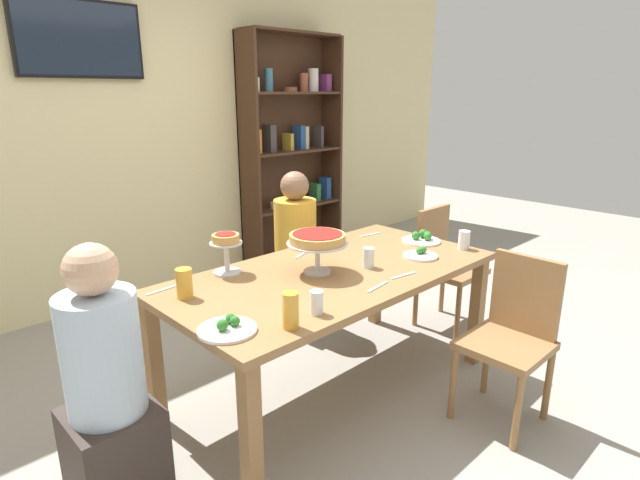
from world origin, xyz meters
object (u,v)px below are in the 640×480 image
Objects in this scene: dining_table at (333,284)px; chair_head_east at (444,261)px; diner_far_right at (296,262)px; chair_near_right at (512,331)px; beer_glass_amber_tall at (184,283)px; personal_pizza_stand at (226,246)px; diner_head_west at (108,401)px; salad_plate_near_diner at (421,255)px; cutlery_spare_fork at (403,276)px; television at (80,39)px; water_glass_clear_far at (317,302)px; cutlery_knife_near at (163,290)px; salad_plate_spare at (228,328)px; deep_dish_pizza_stand at (317,241)px; salad_plate_far_diner at (422,238)px; cutlery_fork_near at (378,287)px; water_glass_clear_spare at (369,258)px; bookshelf at (290,149)px; beer_glass_amber_short at (291,310)px; cutlery_knife_far at (303,254)px; cutlery_fork_far at (371,235)px; water_glass_clear_near at (464,240)px.

chair_head_east is (1.22, 0.06, -0.17)m from dining_table.
chair_near_right is at bearing 3.07° from diner_far_right.
personal_pizza_stand is at bearing 22.95° from beer_glass_amber_tall.
personal_pizza_stand is (0.81, 0.34, 0.40)m from diner_head_west.
personal_pizza_stand reaches higher than chair_head_east.
salad_plate_near_diner is 0.36m from cutlery_spare_fork.
cutlery_spare_fork is (0.62, -2.43, -1.29)m from television.
water_glass_clear_far reaches higher than cutlery_knife_near.
salad_plate_spare is at bearing -165.37° from dining_table.
chair_head_east is 1.75m from water_glass_clear_far.
cutlery_spare_fork is at bearing -50.62° from deep_dish_pizza_stand.
chair_head_east is at bearing 20.74° from salad_plate_near_diner.
water_glass_clear_far is 0.59× the size of cutlery_spare_fork.
television is at bearing 68.34° from diner_head_west.
salad_plate_far_diner is (0.38, -0.81, 0.27)m from diner_far_right.
cutlery_fork_near is at bearing -58.46° from personal_pizza_stand.
water_glass_clear_spare is at bearing -15.42° from diner_far_right.
beer_glass_amber_tall is at bearing 97.01° from cutlery_knife_near.
chair_head_east is at bearing 47.65° from diner_far_right.
cutlery_knife_near and cutlery_spare_fork have the same top height.
bookshelf is 12.29× the size of cutlery_spare_fork.
diner_far_right is at bearing 56.20° from deep_dish_pizza_stand.
personal_pizza_stand is at bearing 141.29° from cutlery_spare_fork.
chair_near_right is at bearing -21.06° from beer_glass_amber_short.
beer_glass_amber_short is (-1.05, -1.16, 0.33)m from diner_far_right.
salad_plate_far_diner is at bearing -107.49° from bookshelf.
dining_table is at bearing 2.79° from chair_head_east.
cutlery_knife_near is (-2.26, -1.65, -0.39)m from bookshelf.
dining_table is 0.27m from deep_dish_pizza_stand.
beer_glass_amber_short is (-2.07, -2.39, -0.31)m from bookshelf.
diner_far_right reaches higher than cutlery_knife_far.
water_glass_clear_spare is at bearing 165.65° from salad_plate_near_diner.
salad_plate_spare is at bearing -29.51° from diner_head_west.
diner_far_right is at bearing 24.66° from diner_head_west.
salad_plate_far_diner reaches higher than cutlery_fork_far.
cutlery_fork_far is 0.61m from cutlery_knife_far.
beer_glass_amber_tall is (-2.00, 0.16, 0.33)m from chair_head_east.
salad_plate_near_diner is at bearing 5.83° from cutlery_fork_near.
bookshelf reaches higher than dining_table.
dining_table is 0.91m from diner_far_right.
cutlery_fork_far is at bearing 19.31° from salad_plate_spare.
cutlery_knife_far is (-0.79, 0.61, -0.06)m from water_glass_clear_near.
chair_head_east is 2.07m from cutlery_knife_near.
salad_plate_far_diner is 1.39× the size of cutlery_knife_near.
bookshelf is at bearing -148.49° from cutlery_knife_far.
water_glass_clear_far reaches higher than cutlery_fork_far.
television reaches higher than deep_dish_pizza_stand.
salad_plate_far_diner is 1.39× the size of cutlery_spare_fork.
cutlery_fork_near is (-0.44, -1.12, 0.25)m from diner_far_right.
personal_pizza_stand is (-0.86, -0.43, 0.40)m from diner_far_right.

